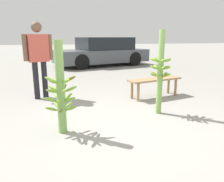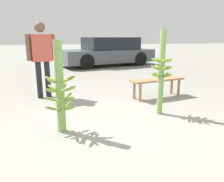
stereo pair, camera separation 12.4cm
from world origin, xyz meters
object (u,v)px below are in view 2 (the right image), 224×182
object	(u,v)px
parked_car	(108,52)
banana_stalk_left	(60,89)
banana_stalk_center	(161,72)
market_bench	(157,82)
vendor_person	(42,54)

from	to	relation	value
parked_car	banana_stalk_left	bearing A→B (deg)	148.41
parked_car	banana_stalk_center	bearing A→B (deg)	161.01
banana_stalk_center	market_bench	xyz separation A→B (m)	(0.44, 1.03, -0.40)
banana_stalk_center	parked_car	distance (m)	7.05
banana_stalk_center	market_bench	bearing A→B (deg)	67.03
banana_stalk_center	vendor_person	distance (m)	2.67
vendor_person	banana_stalk_left	bearing A→B (deg)	-98.60
parked_car	market_bench	bearing A→B (deg)	164.22
banana_stalk_center	vendor_person	world-z (taller)	vendor_person
banana_stalk_center	parked_car	xyz separation A→B (m)	(0.69, 7.02, -0.12)
banana_stalk_left	banana_stalk_center	bearing A→B (deg)	11.53
vendor_person	market_bench	bearing A→B (deg)	-32.26
vendor_person	parked_car	distance (m)	6.03
banana_stalk_center	parked_car	bearing A→B (deg)	84.39
vendor_person	parked_car	world-z (taller)	vendor_person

